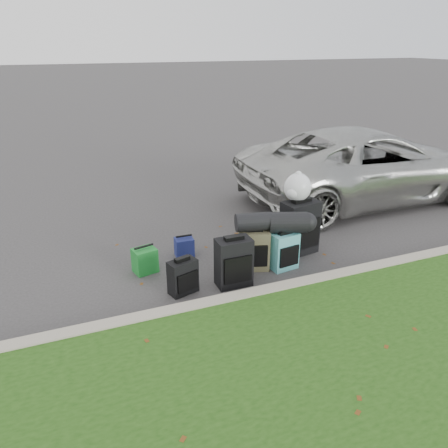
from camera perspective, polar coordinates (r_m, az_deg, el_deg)
name	(u,v)px	position (r m, az deg, el deg)	size (l,w,h in m)	color
ground	(236,263)	(6.31, 1.52, -5.13)	(120.00, 120.00, 0.00)	#383535
curb	(267,293)	(5.49, 5.69, -8.99)	(120.00, 0.18, 0.15)	#9E937F
suv	(367,164)	(9.10, 18.17, 7.40)	(2.34, 5.09, 1.41)	#B7B7B2
suitcase_small_black	(183,277)	(5.54, -5.39, -6.87)	(0.36, 0.20, 0.45)	black
suitcase_large_black_left	(234,262)	(5.64, 1.28, -5.03)	(0.45, 0.27, 0.65)	black
suitcase_olive	(254,250)	(6.06, 3.92, -3.37)	(0.42, 0.26, 0.57)	#403D28
suitcase_teal	(284,251)	(6.12, 7.87, -3.53)	(0.37, 0.22, 0.53)	teal
suitcase_large_black_right	(300,227)	(6.56, 9.84, -0.44)	(0.54, 0.32, 0.81)	black
tote_green	(145,260)	(6.11, -10.29, -4.71)	(0.30, 0.24, 0.34)	#1C822D
tote_navy	(184,247)	(6.48, -5.22, -3.03)	(0.26, 0.21, 0.28)	navy
duffel_left	(253,222)	(5.91, 3.80, 0.28)	(0.25, 0.25, 0.47)	black
duffel_right	(288,222)	(6.01, 8.39, 0.22)	(0.29, 0.29, 0.52)	black
trash_bag	(298,187)	(6.39, 9.58, 4.73)	(0.40, 0.40, 0.40)	white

